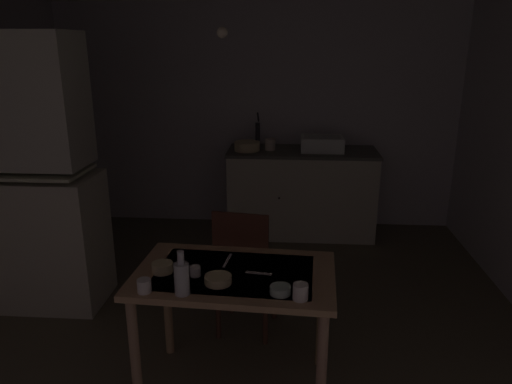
# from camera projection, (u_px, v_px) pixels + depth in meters

# --- Properties ---
(ground_plane) EXTENTS (5.40, 5.40, 0.00)m
(ground_plane) POSITION_uv_depth(u_px,v_px,m) (239.00, 306.00, 3.85)
(ground_plane) COLOR brown
(wall_back) EXTENTS (4.50, 0.10, 2.44)m
(wall_back) POSITION_uv_depth(u_px,v_px,m) (257.00, 117.00, 5.36)
(wall_back) COLOR silver
(wall_back) RESTS_ON ground
(hutch_cabinet) EXTENTS (1.08, 0.55, 2.10)m
(hutch_cabinet) POSITION_uv_depth(u_px,v_px,m) (25.00, 184.00, 3.66)
(hutch_cabinet) COLOR beige
(hutch_cabinet) RESTS_ON ground
(counter_cabinet) EXTENTS (1.58, 0.64, 0.93)m
(counter_cabinet) POSITION_uv_depth(u_px,v_px,m) (301.00, 192.00, 5.20)
(counter_cabinet) COLOR beige
(counter_cabinet) RESTS_ON ground
(sink_basin) EXTENTS (0.44, 0.34, 0.15)m
(sink_basin) POSITION_uv_depth(u_px,v_px,m) (322.00, 143.00, 5.02)
(sink_basin) COLOR white
(sink_basin) RESTS_ON counter_cabinet
(hand_pump) EXTENTS (0.05, 0.27, 0.39)m
(hand_pump) POSITION_uv_depth(u_px,v_px,m) (258.00, 133.00, 5.09)
(hand_pump) COLOR #232328
(hand_pump) RESTS_ON counter_cabinet
(mixing_bowl_counter) EXTENTS (0.27, 0.27, 0.09)m
(mixing_bowl_counter) POSITION_uv_depth(u_px,v_px,m) (247.00, 146.00, 5.04)
(mixing_bowl_counter) COLOR beige
(mixing_bowl_counter) RESTS_ON counter_cabinet
(stoneware_crock) EXTENTS (0.11, 0.11, 0.12)m
(stoneware_crock) POSITION_uv_depth(u_px,v_px,m) (270.00, 144.00, 5.06)
(stoneware_crock) COLOR beige
(stoneware_crock) RESTS_ON counter_cabinet
(dining_table) EXTENTS (1.17, 0.76, 0.78)m
(dining_table) POSITION_uv_depth(u_px,v_px,m) (235.00, 290.00, 2.74)
(dining_table) COLOR tan
(dining_table) RESTS_ON ground
(chair_far_side) EXTENTS (0.46, 0.46, 0.96)m
(chair_far_side) POSITION_uv_depth(u_px,v_px,m) (245.00, 270.00, 3.34)
(chair_far_side) COLOR #4B2E20
(chair_far_side) RESTS_ON ground
(serving_bowl_wide) EXTENTS (0.15, 0.15, 0.04)m
(serving_bowl_wide) POSITION_uv_depth(u_px,v_px,m) (218.00, 279.00, 2.58)
(serving_bowl_wide) COLOR beige
(serving_bowl_wide) RESTS_ON dining_table
(soup_bowl_small) EXTENTS (0.12, 0.12, 0.06)m
(soup_bowl_small) POSITION_uv_depth(u_px,v_px,m) (162.00, 267.00, 2.71)
(soup_bowl_small) COLOR beige
(soup_bowl_small) RESTS_ON dining_table
(sauce_dish) EXTENTS (0.11, 0.11, 0.04)m
(sauce_dish) POSITION_uv_depth(u_px,v_px,m) (280.00, 290.00, 2.47)
(sauce_dish) COLOR #ADD1C1
(sauce_dish) RESTS_ON dining_table
(teacup_cream) EXTENTS (0.07, 0.07, 0.07)m
(teacup_cream) POSITION_uv_depth(u_px,v_px,m) (144.00, 286.00, 2.48)
(teacup_cream) COLOR white
(teacup_cream) RESTS_ON dining_table
(mug_dark) EXTENTS (0.08, 0.08, 0.09)m
(mug_dark) POSITION_uv_depth(u_px,v_px,m) (300.00, 292.00, 2.41)
(mug_dark) COLOR white
(mug_dark) RESTS_ON dining_table
(teacup_mint) EXTENTS (0.06, 0.06, 0.06)m
(teacup_mint) POSITION_uv_depth(u_px,v_px,m) (195.00, 271.00, 2.66)
(teacup_mint) COLOR white
(teacup_mint) RESTS_ON dining_table
(glass_bottle) EXTENTS (0.08, 0.08, 0.24)m
(glass_bottle) POSITION_uv_depth(u_px,v_px,m) (182.00, 277.00, 2.45)
(glass_bottle) COLOR #B7BCC1
(glass_bottle) RESTS_ON dining_table
(table_knife) EXTENTS (0.04, 0.19, 0.00)m
(table_knife) POSITION_uv_depth(u_px,v_px,m) (227.00, 260.00, 2.85)
(table_knife) COLOR silver
(table_knife) RESTS_ON dining_table
(teaspoon_near_bowl) EXTENTS (0.15, 0.04, 0.00)m
(teaspoon_near_bowl) POSITION_uv_depth(u_px,v_px,m) (259.00, 273.00, 2.69)
(teaspoon_near_bowl) COLOR beige
(teaspoon_near_bowl) RESTS_ON dining_table
(pendant_bulb) EXTENTS (0.08, 0.08, 0.08)m
(pendant_bulb) POSITION_uv_depth(u_px,v_px,m) (222.00, 33.00, 3.38)
(pendant_bulb) COLOR #F9EFCC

